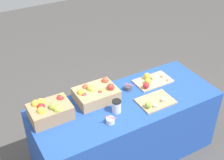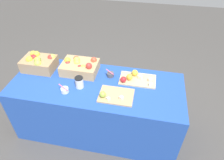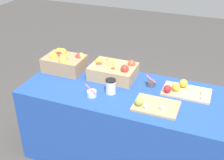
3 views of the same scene
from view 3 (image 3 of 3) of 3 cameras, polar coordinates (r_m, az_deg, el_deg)
The scene contains 9 objects.
ground_plane at distance 2.95m, azimuth 3.38°, elevation -14.66°, with size 10.00×10.00×0.00m, color #474442.
table at distance 2.71m, azimuth 3.61°, elevation -9.00°, with size 1.90×0.76×0.74m, color #234CAD.
apple_crate_left at distance 2.85m, azimuth -9.22°, elevation 3.46°, with size 0.38×0.27×0.20m.
apple_crate_middle at distance 2.68m, azimuth 0.22°, elevation 1.87°, with size 0.41×0.30×0.18m.
cutting_board_front at distance 2.31m, azimuth 8.15°, elevation -4.94°, with size 0.35×0.25×0.08m.
cutting_board_back at distance 2.54m, azimuth 13.78°, elevation -1.91°, with size 0.40×0.24×0.09m.
sample_bowl_near at distance 2.42m, azimuth -3.98°, elevation -2.62°, with size 0.10×0.08×0.11m.
sample_bowl_mid at distance 2.59m, azimuth 7.63°, elevation -0.57°, with size 0.09×0.08×0.10m.
coffee_cup at distance 2.44m, azimuth -0.25°, elevation -1.24°, with size 0.09×0.09×0.13m.
Camera 3 is at (0.63, -2.04, 2.04)m, focal length 46.86 mm.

